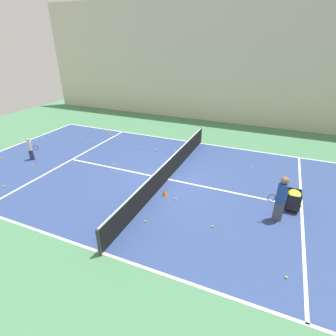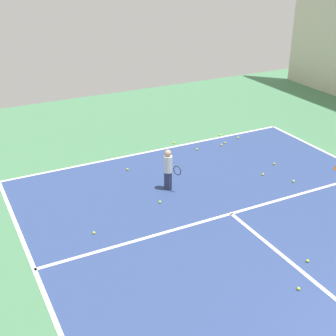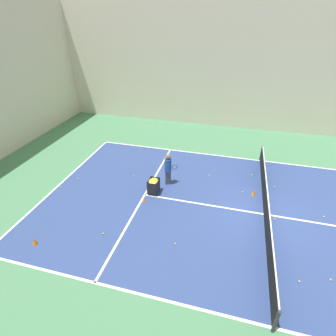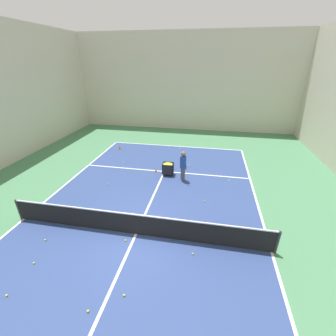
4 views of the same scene
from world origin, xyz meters
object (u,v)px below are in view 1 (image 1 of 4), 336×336
(player_near_baseline, at_px, (30,147))
(ball_cart, at_px, (294,197))
(training_cone_1, at_px, (298,197))
(coach_at_net, at_px, (281,196))
(tennis_net, at_px, (168,170))

(player_near_baseline, distance_m, ball_cart, 13.12)
(ball_cart, height_order, training_cone_1, ball_cart)
(coach_at_net, height_order, training_cone_1, coach_at_net)
(player_near_baseline, bearing_deg, ball_cart, -18.94)
(tennis_net, height_order, ball_cart, tennis_net)
(tennis_net, bearing_deg, coach_at_net, 75.40)
(coach_at_net, distance_m, training_cone_1, 2.13)
(tennis_net, bearing_deg, player_near_baseline, -83.72)
(coach_at_net, bearing_deg, player_near_baseline, -25.06)
(coach_at_net, relative_size, training_cone_1, 7.03)
(player_near_baseline, relative_size, training_cone_1, 4.88)
(tennis_net, height_order, coach_at_net, coach_at_net)
(tennis_net, relative_size, ball_cart, 13.70)
(player_near_baseline, height_order, training_cone_1, player_near_baseline)
(ball_cart, bearing_deg, tennis_net, -93.23)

